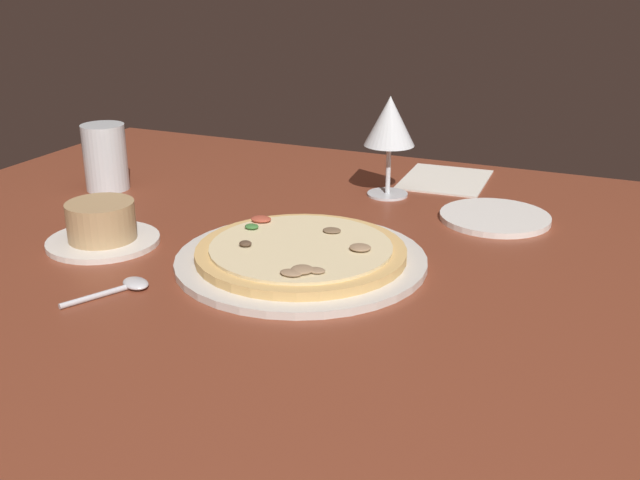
{
  "coord_description": "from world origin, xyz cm",
  "views": [
    {
      "loc": [
        -35.17,
        86.93,
        42.47
      ],
      "look_at": [
        1.93,
        1.78,
        7.0
      ],
      "focal_mm": 42.61,
      "sensor_mm": 36.0,
      "label": 1
    }
  ],
  "objects_px": {
    "pizza_main": "(301,255)",
    "paper_menu": "(445,180)",
    "wine_glass_far": "(390,124)",
    "side_plate": "(495,217)",
    "water_glass": "(106,161)",
    "spoon": "(125,287)",
    "ramekin_on_saucer": "(102,227)"
  },
  "relations": [
    {
      "from": "water_glass",
      "to": "ramekin_on_saucer",
      "type": "bearing_deg",
      "value": 126.76
    },
    {
      "from": "pizza_main",
      "to": "side_plate",
      "type": "distance_m",
      "value": 0.34
    },
    {
      "from": "water_glass",
      "to": "pizza_main",
      "type": "bearing_deg",
      "value": 158.95
    },
    {
      "from": "wine_glass_far",
      "to": "paper_menu",
      "type": "relative_size",
      "value": 0.96
    },
    {
      "from": "wine_glass_far",
      "to": "side_plate",
      "type": "distance_m",
      "value": 0.23
    },
    {
      "from": "water_glass",
      "to": "wine_glass_far",
      "type": "bearing_deg",
      "value": -160.97
    },
    {
      "from": "wine_glass_far",
      "to": "side_plate",
      "type": "relative_size",
      "value": 1.0
    },
    {
      "from": "ramekin_on_saucer",
      "to": "wine_glass_far",
      "type": "relative_size",
      "value": 0.94
    },
    {
      "from": "water_glass",
      "to": "side_plate",
      "type": "distance_m",
      "value": 0.66
    },
    {
      "from": "water_glass",
      "to": "paper_menu",
      "type": "xyz_separation_m",
      "value": [
        -0.52,
        -0.28,
        -0.05
      ]
    },
    {
      "from": "ramekin_on_saucer",
      "to": "spoon",
      "type": "distance_m",
      "value": 0.17
    },
    {
      "from": "ramekin_on_saucer",
      "to": "side_plate",
      "type": "distance_m",
      "value": 0.58
    },
    {
      "from": "water_glass",
      "to": "paper_menu",
      "type": "relative_size",
      "value": 0.64
    },
    {
      "from": "pizza_main",
      "to": "paper_menu",
      "type": "xyz_separation_m",
      "value": [
        -0.07,
        -0.45,
        -0.01
      ]
    },
    {
      "from": "pizza_main",
      "to": "paper_menu",
      "type": "bearing_deg",
      "value": -99.26
    },
    {
      "from": "paper_menu",
      "to": "pizza_main",
      "type": "bearing_deg",
      "value": 78.21
    },
    {
      "from": "ramekin_on_saucer",
      "to": "spoon",
      "type": "bearing_deg",
      "value": 137.07
    },
    {
      "from": "water_glass",
      "to": "paper_menu",
      "type": "distance_m",
      "value": 0.59
    },
    {
      "from": "pizza_main",
      "to": "wine_glass_far",
      "type": "relative_size",
      "value": 1.98
    },
    {
      "from": "side_plate",
      "to": "paper_menu",
      "type": "height_order",
      "value": "side_plate"
    },
    {
      "from": "wine_glass_far",
      "to": "spoon",
      "type": "xyz_separation_m",
      "value": [
        0.17,
        0.49,
        -0.12
      ]
    },
    {
      "from": "pizza_main",
      "to": "side_plate",
      "type": "relative_size",
      "value": 1.98
    },
    {
      "from": "pizza_main",
      "to": "wine_glass_far",
      "type": "xyz_separation_m",
      "value": [
        -0.01,
        -0.33,
        0.11
      ]
    },
    {
      "from": "pizza_main",
      "to": "ramekin_on_saucer",
      "type": "distance_m",
      "value": 0.29
    },
    {
      "from": "pizza_main",
      "to": "water_glass",
      "type": "relative_size",
      "value": 2.94
    },
    {
      "from": "water_glass",
      "to": "side_plate",
      "type": "height_order",
      "value": "water_glass"
    },
    {
      "from": "wine_glass_far",
      "to": "spoon",
      "type": "bearing_deg",
      "value": 71.06
    },
    {
      "from": "pizza_main",
      "to": "spoon",
      "type": "xyz_separation_m",
      "value": [
        0.16,
        0.16,
        -0.01
      ]
    },
    {
      "from": "side_plate",
      "to": "spoon",
      "type": "relative_size",
      "value": 1.53
    },
    {
      "from": "pizza_main",
      "to": "water_glass",
      "type": "distance_m",
      "value": 0.48
    },
    {
      "from": "ramekin_on_saucer",
      "to": "wine_glass_far",
      "type": "xyz_separation_m",
      "value": [
        -0.29,
        -0.37,
        0.1
      ]
    },
    {
      "from": "pizza_main",
      "to": "side_plate",
      "type": "xyz_separation_m",
      "value": [
        -0.2,
        -0.28,
        -0.01
      ]
    }
  ]
}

